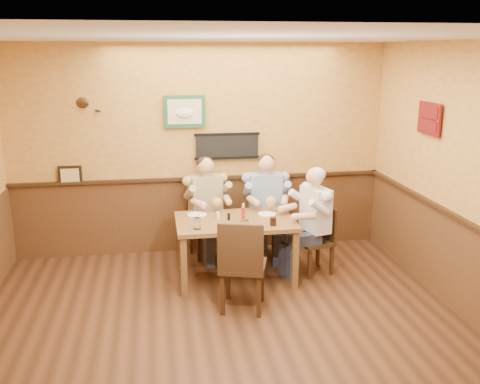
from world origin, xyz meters
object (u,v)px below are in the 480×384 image
object	(u,v)px
dining_table	(235,227)
salt_shaker	(218,216)
chair_back_left	(206,226)
hot_sauce_bottle	(243,213)
water_glass_mid	(246,225)
pepper_shaker	(229,217)
chair_right_end	(314,240)
chair_back_right	(265,225)
chair_near_side	(243,264)
water_glass_left	(197,223)
diner_tan_shirt	(206,213)
diner_blue_polo	(265,211)
diner_white_elder	(315,227)
cola_tumbler	(273,221)

from	to	relation	value
dining_table	salt_shaker	bearing A→B (deg)	168.41
chair_back_left	hot_sauce_bottle	world-z (taller)	hot_sauce_bottle
water_glass_mid	pepper_shaker	distance (m)	0.39
chair_right_end	chair_back_right	bearing A→B (deg)	-157.97
chair_near_side	water_glass_left	xyz separation A→B (m)	(-0.44, 0.51, 0.31)
diner_tan_shirt	salt_shaker	world-z (taller)	diner_tan_shirt
salt_shaker	pepper_shaker	xyz separation A→B (m)	(0.12, -0.05, -0.01)
dining_table	diner_blue_polo	bearing A→B (deg)	53.22
diner_white_elder	diner_tan_shirt	bearing A→B (deg)	-135.42
chair_back_right	chair_right_end	bearing A→B (deg)	-50.69
hot_sauce_bottle	pepper_shaker	xyz separation A→B (m)	(-0.16, 0.07, -0.06)
hot_sauce_bottle	salt_shaker	bearing A→B (deg)	158.39
dining_table	chair_near_side	world-z (taller)	chair_near_side
chair_back_left	chair_back_right	world-z (taller)	chair_back_right
salt_shaker	chair_back_left	bearing A→B (deg)	96.05
salt_shaker	water_glass_mid	bearing A→B (deg)	-57.59
diner_tan_shirt	water_glass_left	distance (m)	1.09
chair_back_right	diner_tan_shirt	bearing A→B (deg)	175.16
chair_right_end	pepper_shaker	xyz separation A→B (m)	(-1.07, -0.03, 0.37)
chair_back_right	water_glass_left	world-z (taller)	water_glass_left
diner_blue_polo	cola_tumbler	size ratio (longest dim) A/B	13.03
chair_near_side	chair_back_left	bearing A→B (deg)	-64.72
diner_white_elder	water_glass_mid	size ratio (longest dim) A/B	11.48
chair_near_side	pepper_shaker	world-z (taller)	chair_near_side
hot_sauce_bottle	chair_near_side	bearing A→B (deg)	-99.70
chair_near_side	water_glass_left	bearing A→B (deg)	-32.73
hot_sauce_bottle	diner_blue_polo	bearing A→B (deg)	60.66
diner_tan_shirt	chair_near_side	bearing A→B (deg)	-95.55
diner_white_elder	hot_sauce_bottle	bearing A→B (deg)	-98.70
diner_blue_polo	hot_sauce_bottle	world-z (taller)	diner_blue_polo
pepper_shaker	diner_blue_polo	bearing A→B (deg)	49.49
chair_back_left	hot_sauce_bottle	bearing A→B (deg)	-81.36
dining_table	chair_near_side	distance (m)	0.79
chair_near_side	diner_blue_polo	xyz separation A→B (m)	(0.54, 1.45, 0.12)
dining_table	pepper_shaker	xyz separation A→B (m)	(-0.08, -0.01, 0.13)
diner_tan_shirt	hot_sauce_bottle	size ratio (longest dim) A/B	6.28
salt_shaker	pepper_shaker	distance (m)	0.13
hot_sauce_bottle	dining_table	bearing A→B (deg)	139.90
chair_back_left	chair_right_end	world-z (taller)	chair_back_left
chair_back_left	hot_sauce_bottle	size ratio (longest dim) A/B	4.40
diner_tan_shirt	salt_shaker	distance (m)	0.77
chair_right_end	diner_tan_shirt	xyz separation A→B (m)	(-1.27, 0.76, 0.19)
chair_back_right	chair_right_end	distance (m)	0.82
diner_blue_polo	pepper_shaker	xyz separation A→B (m)	(-0.58, -0.68, 0.17)
water_glass_left	chair_near_side	bearing A→B (deg)	-49.13
water_glass_left	hot_sauce_bottle	xyz separation A→B (m)	(0.56, 0.20, 0.03)
chair_back_left	diner_white_elder	distance (m)	1.49
chair_near_side	dining_table	bearing A→B (deg)	-76.17
cola_tumbler	hot_sauce_bottle	world-z (taller)	hot_sauce_bottle
chair_back_left	water_glass_mid	bearing A→B (deg)	-87.98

